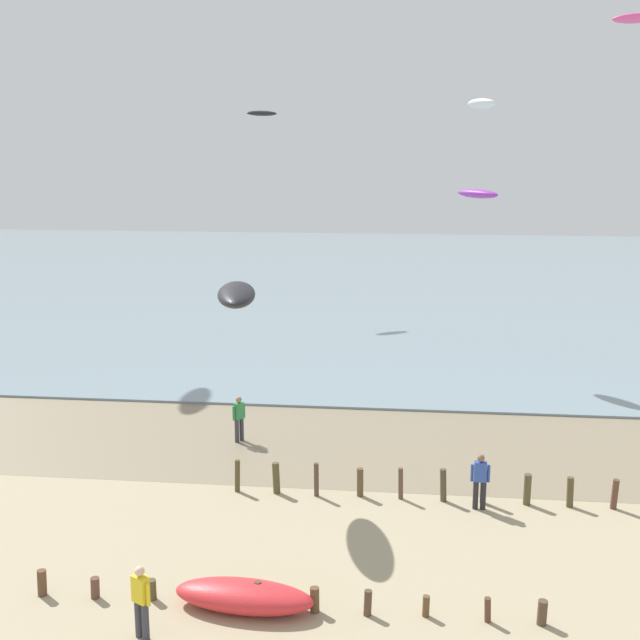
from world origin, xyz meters
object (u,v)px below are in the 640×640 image
(person_by_waterline, at_px, (141,600))
(kite_aloft_1, at_px, (636,18))
(kite_aloft_5, at_px, (482,104))
(person_far_down_beach, at_px, (480,480))
(kite_aloft_6, at_px, (262,113))
(grounded_kite, at_px, (244,596))
(kite_aloft_10, at_px, (477,194))
(person_nearest_camera, at_px, (239,417))
(kite_aloft_2, at_px, (236,294))

(person_by_waterline, height_order, kite_aloft_1, kite_aloft_1)
(person_by_waterline, xyz_separation_m, kite_aloft_5, (9.49, 32.49, 12.05))
(person_far_down_beach, relative_size, kite_aloft_6, 0.82)
(person_by_waterline, distance_m, person_far_down_beach, 10.76)
(grounded_kite, relative_size, kite_aloft_10, 1.29)
(kite_aloft_10, bearing_deg, kite_aloft_6, 2.89)
(person_nearest_camera, bearing_deg, person_by_waterline, -88.06)
(person_nearest_camera, distance_m, kite_aloft_6, 28.41)
(person_nearest_camera, xyz_separation_m, kite_aloft_5, (9.90, 20.31, 12.05))
(kite_aloft_5, bearing_deg, person_by_waterline, -34.48)
(kite_aloft_6, xyz_separation_m, kite_aloft_10, (12.76, -14.55, -4.30))
(person_far_down_beach, height_order, kite_aloft_10, kite_aloft_10)
(grounded_kite, xyz_separation_m, kite_aloft_10, (6.73, 21.84, 8.11))
(kite_aloft_5, bearing_deg, kite_aloft_10, -23.04)
(grounded_kite, height_order, kite_aloft_10, kite_aloft_10)
(kite_aloft_1, xyz_separation_m, kite_aloft_5, (-5.16, 11.58, -2.76))
(kite_aloft_1, bearing_deg, grounded_kite, 77.65)
(kite_aloft_5, xyz_separation_m, kite_aloft_10, (-0.79, -9.28, -4.53))
(person_by_waterline, height_order, grounded_kite, person_by_waterline)
(person_nearest_camera, distance_m, person_by_waterline, 12.18)
(person_nearest_camera, bearing_deg, kite_aloft_6, 98.12)
(person_far_down_beach, distance_m, kite_aloft_1, 21.19)
(person_nearest_camera, relative_size, kite_aloft_5, 0.52)
(grounded_kite, height_order, kite_aloft_6, kite_aloft_6)
(kite_aloft_2, bearing_deg, kite_aloft_10, -40.13)
(kite_aloft_2, xyz_separation_m, kite_aloft_10, (8.27, 14.89, 2.27))
(kite_aloft_10, bearing_deg, kite_aloft_1, -149.51)
(person_nearest_camera, height_order, kite_aloft_10, kite_aloft_10)
(kite_aloft_1, bearing_deg, kite_aloft_2, 62.15)
(person_nearest_camera, distance_m, grounded_kite, 11.08)
(kite_aloft_6, bearing_deg, person_by_waterline, -116.07)
(kite_aloft_6, bearing_deg, kite_aloft_5, -53.46)
(person_nearest_camera, xyz_separation_m, kite_aloft_6, (-3.65, 25.58, 11.82))
(person_nearest_camera, xyz_separation_m, kite_aloft_10, (9.11, 11.03, 7.52))
(kite_aloft_1, xyz_separation_m, kite_aloft_2, (-14.21, -12.59, -9.56))
(person_far_down_beach, distance_m, kite_aloft_6, 34.69)
(grounded_kite, height_order, kite_aloft_2, kite_aloft_2)
(person_far_down_beach, distance_m, grounded_kite, 8.42)
(person_far_down_beach, distance_m, kite_aloft_10, 17.54)
(person_by_waterline, relative_size, kite_aloft_5, 0.52)
(kite_aloft_5, bearing_deg, kite_aloft_6, -129.43)
(person_by_waterline, height_order, kite_aloft_2, kite_aloft_2)
(kite_aloft_6, height_order, kite_aloft_10, kite_aloft_6)
(kite_aloft_1, bearing_deg, kite_aloft_10, -0.52)
(kite_aloft_1, relative_size, kite_aloft_5, 0.57)
(kite_aloft_10, bearing_deg, person_far_down_beach, 138.46)
(person_by_waterline, distance_m, kite_aloft_2, 9.85)
(person_far_down_beach, bearing_deg, grounded_kite, -134.22)
(grounded_kite, relative_size, kite_aloft_6, 1.58)
(person_far_down_beach, bearing_deg, kite_aloft_2, 172.82)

